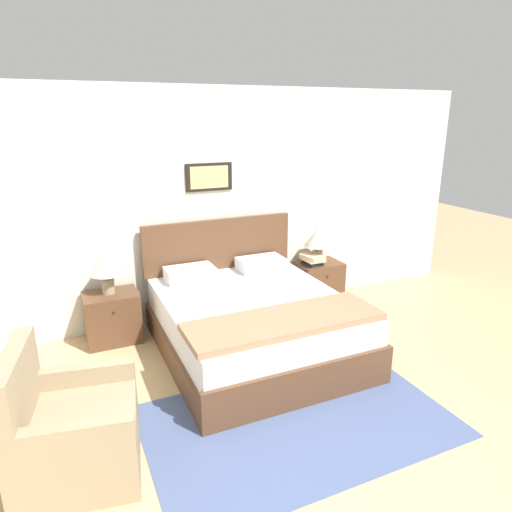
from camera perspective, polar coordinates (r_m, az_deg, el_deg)
ground_plane at (r=3.50m, az=10.24°, el=-24.11°), size 16.00×16.00×0.00m
wall_back at (r=5.22m, az=-6.27°, el=6.19°), size 6.98×0.09×2.60m
area_rug_main at (r=3.81m, az=5.33°, el=-19.79°), size 2.34×1.46×0.01m
bed at (r=4.59m, az=-0.35°, el=-8.24°), size 1.75×2.04×1.17m
armchair at (r=3.43m, az=-22.09°, el=-19.68°), size 0.88×0.89×0.92m
nightstand_near_window at (r=5.04m, az=-17.50°, el=-7.32°), size 0.55×0.43×0.53m
nightstand_by_door at (r=5.82m, az=7.78°, el=-3.31°), size 0.55×0.43×0.53m
table_lamp_near_window at (r=4.86m, az=-18.24°, el=-1.04°), size 0.34×0.34×0.45m
table_lamp_by_door at (r=5.65m, az=7.77°, el=2.21°), size 0.34×0.34×0.45m
book_thick_bottom at (r=5.63m, az=7.04°, el=-0.96°), size 0.22×0.24×0.03m
book_hardcover_middle at (r=5.62m, az=7.05°, el=-0.68°), size 0.18×0.24×0.03m
book_novel_upper at (r=5.61m, az=7.06°, el=-0.40°), size 0.23×0.28×0.03m
book_slim_near_top at (r=5.60m, az=7.08°, el=-0.07°), size 0.24×0.30×0.04m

